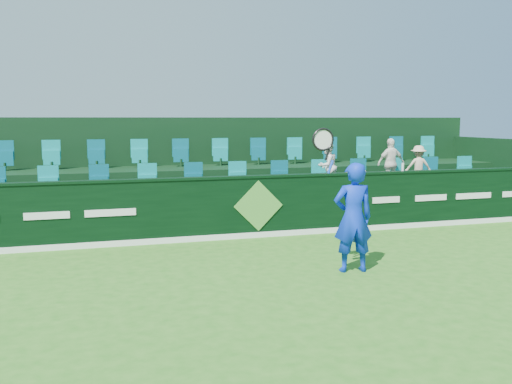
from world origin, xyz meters
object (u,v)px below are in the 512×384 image
object	(u,v)px
spectator_left	(327,166)
tennis_player	(353,217)
towel	(356,171)
spectator_right	(418,166)
drinks_bottle	(403,167)
spectator_middle	(391,163)

from	to	relation	value
spectator_left	tennis_player	bearing A→B (deg)	46.64
tennis_player	towel	bearing A→B (deg)	62.45
spectator_right	drinks_bottle	world-z (taller)	spectator_right
spectator_middle	towel	xyz separation A→B (m)	(-1.55, -1.12, -0.06)
tennis_player	spectator_right	size ratio (longest dim) A/B	2.29
spectator_left	towel	size ratio (longest dim) A/B	3.25
tennis_player	spectator_left	bearing A→B (deg)	71.35
tennis_player	spectator_right	xyz separation A→B (m)	(4.02, 4.31, 0.40)
tennis_player	drinks_bottle	size ratio (longest dim) A/B	12.98
spectator_left	spectator_middle	world-z (taller)	spectator_middle
spectator_left	towel	world-z (taller)	spectator_left
tennis_player	spectator_left	size ratio (longest dim) A/B	2.04
tennis_player	spectator_middle	size ratio (longest dim) A/B	1.95
towel	spectator_left	bearing A→B (deg)	100.64
spectator_middle	towel	bearing A→B (deg)	34.66
spectator_middle	towel	size ratio (longest dim) A/B	3.41
spectator_left	towel	xyz separation A→B (m)	(0.21, -1.12, -0.03)
spectator_middle	spectator_right	distance (m)	0.81
spectator_left	spectator_middle	bearing A→B (deg)	155.28
spectator_left	drinks_bottle	bearing A→B (deg)	117.06
spectator_middle	drinks_bottle	distance (m)	1.17
spectator_middle	drinks_bottle	world-z (taller)	spectator_middle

